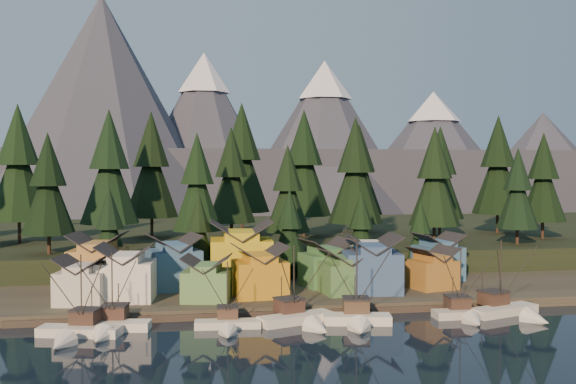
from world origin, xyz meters
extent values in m
plane|color=black|center=(0.00, 0.00, 0.00)|extent=(500.00, 500.00, 0.00)
cube|color=#332E25|center=(0.00, 40.00, 0.75)|extent=(400.00, 50.00, 1.50)
cube|color=black|center=(0.00, 90.00, 3.00)|extent=(420.00, 100.00, 6.00)
cube|color=#42382F|center=(0.00, 16.50, 0.50)|extent=(80.00, 4.00, 1.00)
cube|color=#464A5A|center=(0.00, 240.00, 15.00)|extent=(560.00, 160.00, 30.00)
cone|color=#464A5A|center=(-45.00, 180.00, 45.00)|extent=(100.00, 100.00, 90.00)
cone|color=#464A5A|center=(-5.00, 198.00, 36.00)|extent=(80.00, 80.00, 72.00)
cone|color=white|center=(-5.00, 198.00, 63.36)|extent=(22.40, 22.40, 17.28)
cone|color=#464A5A|center=(45.00, 186.00, 34.00)|extent=(84.00, 84.00, 68.00)
cone|color=white|center=(45.00, 186.00, 59.84)|extent=(23.52, 23.52, 16.32)
cone|color=#464A5A|center=(100.00, 202.00, 29.00)|extent=(92.00, 92.00, 58.00)
cone|color=white|center=(100.00, 202.00, 51.04)|extent=(25.76, 25.76, 13.92)
cone|color=#464A5A|center=(160.00, 210.00, 25.00)|extent=(88.00, 88.00, 50.00)
cube|color=beige|center=(-28.67, 8.80, 0.37)|extent=(11.34, 5.79, 1.70)
cone|color=beige|center=(-30.15, 3.02, 0.37)|extent=(4.02, 4.39, 3.20)
cube|color=black|center=(-28.67, 8.80, -0.27)|extent=(11.61, 5.91, 0.37)
cube|color=#412D22|center=(-28.18, 10.73, 2.02)|extent=(4.09, 3.94, 1.92)
cube|color=#2C2A2A|center=(-28.18, 10.73, 3.09)|extent=(4.35, 4.20, 0.21)
cylinder|color=black|center=(-28.51, 9.45, 5.96)|extent=(0.19, 0.19, 9.59)
cylinder|color=black|center=(-27.62, 12.92, 3.52)|extent=(0.15, 0.15, 4.69)
cube|color=silver|center=(-24.84, 11.20, 0.37)|extent=(10.94, 4.69, 1.68)
cone|color=silver|center=(-25.70, 5.45, 0.37)|extent=(3.65, 4.04, 3.15)
cube|color=black|center=(-24.84, 11.20, -0.26)|extent=(11.20, 4.78, 0.37)
cube|color=#482F26|center=(-24.55, 13.12, 2.00)|extent=(3.79, 3.62, 1.89)
cube|color=#2C2A2A|center=(-24.55, 13.12, 3.05)|extent=(4.03, 3.85, 0.21)
cylinder|color=black|center=(-24.74, 11.84, 5.88)|extent=(0.19, 0.19, 9.45)
cylinder|color=black|center=(-24.22, 15.29, 3.47)|extent=(0.15, 0.15, 4.62)
cube|color=silver|center=(-8.93, 9.81, 0.32)|extent=(9.34, 3.33, 1.45)
cone|color=silver|center=(-9.27, 4.78, 0.32)|extent=(2.93, 3.31, 2.72)
cube|color=black|center=(-8.93, 9.81, -0.23)|extent=(9.57, 3.39, 0.32)
cube|color=brown|center=(-8.82, 11.48, 1.73)|extent=(3.08, 2.91, 1.63)
cube|color=#2C2A2A|center=(-8.82, 11.48, 2.63)|extent=(3.27, 3.10, 0.18)
cylinder|color=black|center=(-8.89, 10.36, 5.09)|extent=(0.16, 0.16, 8.17)
cylinder|color=black|center=(-8.69, 13.38, 3.00)|extent=(0.13, 0.13, 4.00)
cube|color=silver|center=(1.01, 10.94, 0.39)|extent=(11.70, 6.98, 1.77)
cone|color=silver|center=(3.14, 5.14, 0.39)|extent=(4.44, 4.75, 3.32)
cube|color=black|center=(1.01, 10.94, -0.28)|extent=(11.97, 7.13, 0.39)
cube|color=#4B3128|center=(0.30, 12.87, 2.10)|extent=(4.46, 4.33, 1.99)
cube|color=#2C2A2A|center=(0.30, 12.87, 3.21)|extent=(4.75, 4.62, 0.22)
cylinder|color=black|center=(0.78, 11.58, 6.19)|extent=(0.20, 0.20, 9.95)
cylinder|color=black|center=(-0.50, 15.06, 3.65)|extent=(0.15, 0.15, 4.87)
cube|color=white|center=(9.52, 9.12, 0.40)|extent=(10.13, 5.21, 1.84)
cone|color=white|center=(8.51, 3.92, 0.40)|extent=(4.00, 3.89, 3.44)
cube|color=black|center=(9.52, 9.12, -0.29)|extent=(10.37, 5.31, 0.40)
cube|color=brown|center=(9.85, 10.86, 2.18)|extent=(4.26, 4.08, 2.07)
cube|color=#2C2A2A|center=(9.85, 10.86, 3.33)|extent=(4.53, 4.34, 0.23)
cylinder|color=black|center=(9.63, 9.70, 6.43)|extent=(0.21, 0.21, 10.33)
cylinder|color=black|center=(10.23, 12.82, 3.79)|extent=(0.16, 0.16, 5.05)
cube|color=beige|center=(25.92, 10.05, 0.36)|extent=(8.52, 3.16, 1.63)
cone|color=beige|center=(25.86, 5.39, 0.36)|extent=(3.08, 2.94, 3.05)
cube|color=black|center=(25.92, 10.05, -0.25)|extent=(8.73, 3.21, 0.36)
cube|color=#443024|center=(25.94, 11.60, 1.93)|extent=(3.29, 3.09, 1.83)
cube|color=#2C2A2A|center=(25.94, 11.60, 2.95)|extent=(3.50, 3.29, 0.20)
cylinder|color=black|center=(25.92, 10.56, 5.69)|extent=(0.18, 0.18, 9.14)
cylinder|color=black|center=(25.96, 13.36, 3.35)|extent=(0.14, 0.14, 4.47)
cube|color=silver|center=(33.15, 10.95, 0.39)|extent=(11.90, 6.94, 1.79)
cone|color=silver|center=(35.21, 5.03, 0.39)|extent=(4.46, 4.79, 3.36)
cube|color=black|center=(33.15, 10.95, -0.28)|extent=(12.18, 7.08, 0.39)
cube|color=#473125|center=(32.46, 12.92, 2.13)|extent=(4.49, 4.36, 2.02)
cube|color=#2C2A2A|center=(32.46, 12.92, 3.25)|extent=(4.78, 4.64, 0.22)
cylinder|color=black|center=(32.92, 11.61, 6.28)|extent=(0.20, 0.20, 10.09)
cylinder|color=black|center=(31.68, 15.16, 3.70)|extent=(0.16, 0.16, 4.93)
cube|color=beige|center=(-30.22, 22.41, 4.02)|extent=(8.37, 7.64, 5.03)
cube|color=beige|center=(-30.22, 22.41, 7.04)|extent=(5.11, 6.91, 1.03)
cube|color=white|center=(-23.81, 24.00, 4.59)|extent=(9.18, 8.32, 6.17)
cube|color=white|center=(-23.81, 24.00, 8.26)|extent=(5.33, 7.83, 1.20)
cube|color=#56884A|center=(-11.34, 21.72, 3.89)|extent=(8.40, 8.03, 4.79)
cube|color=#56884A|center=(-11.34, 21.72, 6.78)|extent=(5.21, 7.24, 1.01)
cube|color=#C68B1B|center=(-2.73, 23.58, 4.41)|extent=(8.88, 8.01, 5.81)
cube|color=#C68B1B|center=(-2.73, 23.58, 7.88)|extent=(5.18, 7.51, 1.16)
cube|color=#4C7A42|center=(11.39, 23.91, 4.04)|extent=(7.87, 7.87, 5.08)
cube|color=#4C7A42|center=(11.39, 23.91, 7.07)|extent=(4.68, 7.37, 1.00)
cube|color=#35527D|center=(16.25, 23.89, 4.88)|extent=(9.98, 8.70, 6.76)
cube|color=#35527D|center=(16.25, 23.89, 8.89)|extent=(5.86, 8.08, 1.29)
cube|color=#A36E29|center=(27.66, 25.58, 3.96)|extent=(8.46, 7.80, 4.93)
cube|color=#A36E29|center=(27.66, 25.58, 6.92)|extent=(5.30, 6.91, 1.01)
cube|color=#AE803D|center=(-29.39, 34.46, 4.95)|extent=(9.93, 9.10, 6.91)
cube|color=#AE803D|center=(-29.39, 34.46, 9.02)|extent=(5.96, 8.36, 1.25)
cube|color=#3D6590|center=(-16.55, 32.74, 4.88)|extent=(10.06, 9.69, 6.76)
cube|color=#3D6590|center=(-16.55, 32.74, 8.83)|extent=(6.40, 8.57, 1.17)
cube|color=gold|center=(-4.67, 34.93, 5.57)|extent=(11.28, 9.73, 8.14)
cube|color=gold|center=(-4.67, 34.93, 10.38)|extent=(6.40, 9.31, 1.53)
cube|color=#3F7644|center=(10.06, 31.00, 4.38)|extent=(9.51, 8.44, 5.76)
cube|color=#3F7644|center=(10.06, 31.00, 7.83)|extent=(5.90, 7.46, 1.15)
cube|color=silver|center=(18.65, 32.79, 4.69)|extent=(9.30, 8.56, 6.38)
cube|color=silver|center=(18.65, 32.79, 8.44)|extent=(5.64, 7.80, 1.15)
cube|color=#396589|center=(32.25, 34.21, 4.61)|extent=(8.43, 8.01, 6.22)
cube|color=#396589|center=(32.25, 34.21, 8.25)|extent=(4.99, 7.47, 1.08)
cylinder|color=#332319|center=(-50.00, 68.00, 8.68)|extent=(0.70, 0.70, 5.35)
cone|color=black|center=(-50.00, 68.00, 20.27)|extent=(13.08, 13.08, 18.43)
cone|color=black|center=(-50.00, 68.00, 29.78)|extent=(8.92, 8.92, 13.38)
cylinder|color=#332319|center=(-40.00, 48.00, 8.04)|extent=(0.70, 0.70, 4.07)
cone|color=black|center=(-40.00, 48.00, 16.86)|extent=(9.95, 9.95, 14.02)
cone|color=black|center=(-40.00, 48.00, 24.10)|extent=(6.79, 6.79, 10.18)
cylinder|color=#332319|center=(-30.00, 60.00, 8.54)|extent=(0.70, 0.70, 5.07)
cone|color=black|center=(-30.00, 60.00, 19.53)|extent=(12.40, 12.40, 17.47)
cone|color=black|center=(-30.00, 60.00, 28.54)|extent=(8.45, 8.45, 12.68)
cylinder|color=#332319|center=(-22.00, 75.00, 8.62)|extent=(0.70, 0.70, 5.24)
cone|color=black|center=(-22.00, 75.00, 19.98)|extent=(12.82, 12.82, 18.06)
cone|color=black|center=(-22.00, 75.00, 29.31)|extent=(8.74, 8.74, 13.11)
cylinder|color=#332319|center=(-12.00, 50.00, 8.07)|extent=(0.70, 0.70, 4.13)
cone|color=black|center=(-12.00, 50.00, 17.01)|extent=(10.10, 10.10, 14.23)
cone|color=black|center=(-12.00, 50.00, 24.36)|extent=(6.88, 6.88, 10.33)
cylinder|color=#332319|center=(-4.00, 65.00, 8.26)|extent=(0.70, 0.70, 4.52)
cone|color=black|center=(-4.00, 65.00, 18.04)|extent=(11.04, 11.04, 15.56)
cone|color=black|center=(-4.00, 65.00, 26.07)|extent=(7.53, 7.53, 11.29)
cylinder|color=#332319|center=(6.00, 48.00, 7.85)|extent=(0.70, 0.70, 3.70)
cone|color=black|center=(6.00, 48.00, 15.88)|extent=(9.05, 9.05, 12.76)
cone|color=black|center=(6.00, 48.00, 22.46)|extent=(6.17, 6.17, 9.26)
cylinder|color=#332319|center=(14.00, 72.00, 8.68)|extent=(0.70, 0.70, 5.37)
cone|color=black|center=(14.00, 72.00, 20.31)|extent=(13.12, 13.12, 18.48)
cone|color=black|center=(14.00, 72.00, 29.85)|extent=(8.94, 8.94, 13.42)
cylinder|color=#332319|center=(22.00, 55.00, 8.42)|extent=(0.70, 0.70, 4.83)
cone|color=black|center=(22.00, 55.00, 18.89)|extent=(11.82, 11.82, 16.65)
cone|color=black|center=(22.00, 55.00, 27.49)|extent=(8.06, 8.06, 12.09)
cylinder|color=#332319|center=(30.00, 80.00, 8.43)|extent=(0.70, 0.70, 4.87)
cone|color=black|center=(30.00, 80.00, 18.99)|extent=(11.90, 11.90, 16.77)
cone|color=black|center=(30.00, 80.00, 27.64)|extent=(8.12, 8.12, 12.17)
cylinder|color=#332319|center=(38.00, 50.00, 8.22)|extent=(0.70, 0.70, 4.45)
cone|color=black|center=(38.00, 50.00, 17.86)|extent=(10.87, 10.87, 15.32)
cone|color=black|center=(38.00, 50.00, 25.76)|extent=(7.41, 7.41, 11.12)
cylinder|color=#332319|center=(46.00, 66.00, 8.33)|extent=(0.70, 0.70, 4.66)
cone|color=black|center=(46.00, 66.00, 18.41)|extent=(11.38, 11.38, 16.03)
cone|color=black|center=(46.00, 66.00, 26.69)|extent=(7.76, 7.76, 11.64)
cylinder|color=#332319|center=(56.00, 48.00, 7.83)|extent=(0.70, 0.70, 3.66)
cone|color=black|center=(56.00, 48.00, 15.75)|extent=(8.94, 8.94, 12.60)
cone|color=black|center=(56.00, 48.00, 22.26)|extent=(6.10, 6.10, 9.14)
cylinder|color=#332319|center=(64.00, 72.00, 8.62)|extent=(0.70, 0.70, 5.24)
cone|color=black|center=(64.00, 72.00, 19.98)|extent=(12.82, 12.82, 18.06)
cone|color=black|center=(64.00, 72.00, 29.31)|extent=(8.74, 8.74, 13.11)
cylinder|color=#332319|center=(0.00, 82.00, 8.89)|extent=(0.70, 0.70, 5.79)
cone|color=black|center=(0.00, 82.00, 21.44)|extent=(14.15, 14.15, 19.94)
cone|color=black|center=(0.00, 82.00, 31.73)|extent=(9.65, 9.65, 14.47)
cylinder|color=#332319|center=(68.00, 58.00, 8.18)|extent=(0.70, 0.70, 4.35)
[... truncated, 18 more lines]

